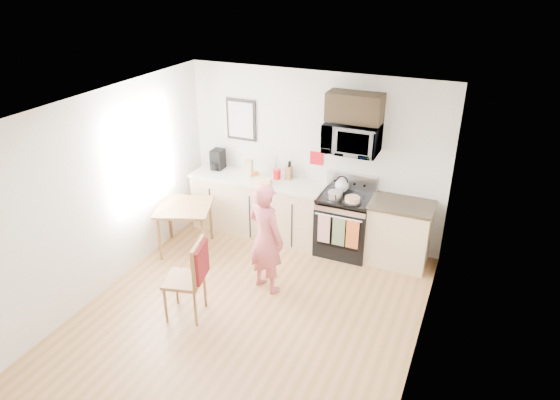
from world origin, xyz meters
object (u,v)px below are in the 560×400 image
at_px(person, 266,238).
at_px(cake, 352,200).
at_px(microwave, 352,138).
at_px(dining_table, 184,211).
at_px(range, 344,225).
at_px(chair, 195,270).

distance_m(person, cake, 1.41).
relative_size(microwave, dining_table, 0.88).
height_order(person, cake, person).
distance_m(range, microwave, 1.33).
xyz_separation_m(dining_table, cake, (2.34, 0.70, 0.32)).
bearing_deg(cake, microwave, 115.66).
height_order(range, microwave, microwave).
xyz_separation_m(range, person, (-0.67, -1.32, 0.33)).
xyz_separation_m(range, chair, (-1.20, -2.19, 0.24)).
height_order(range, chair, range).
xyz_separation_m(range, microwave, (-0.00, 0.10, 1.32)).
height_order(dining_table, chair, chair).
relative_size(microwave, cake, 2.98).
relative_size(person, chair, 1.46).
bearing_deg(microwave, cake, -64.34).
bearing_deg(person, microwave, -95.32).
bearing_deg(microwave, range, -89.94).
xyz_separation_m(chair, cake, (1.34, 2.00, 0.29)).
xyz_separation_m(person, dining_table, (-1.53, 0.43, -0.12)).
bearing_deg(dining_table, person, -15.69).
distance_m(microwave, cake, 0.86).
bearing_deg(cake, dining_table, -163.26).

